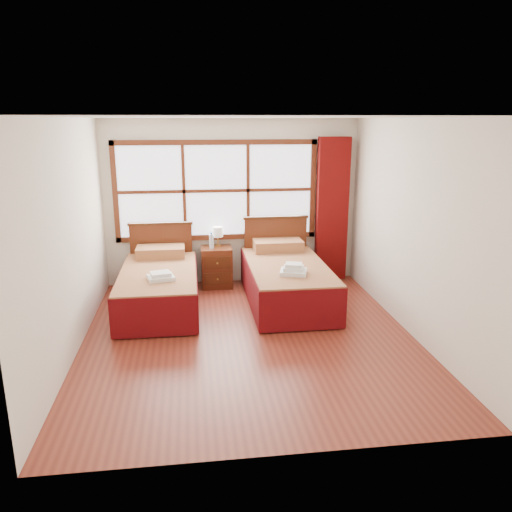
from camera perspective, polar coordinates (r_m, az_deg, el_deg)
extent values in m
plane|color=maroon|center=(6.19, -0.80, -9.24)|extent=(4.50, 4.50, 0.00)
plane|color=white|center=(5.63, -0.90, 15.59)|extent=(4.50, 4.50, 0.00)
plane|color=silver|center=(7.97, -2.74, 6.11)|extent=(4.00, 0.00, 4.00)
plane|color=silver|center=(5.89, -20.56, 1.86)|extent=(0.00, 4.50, 4.50)
plane|color=silver|center=(6.32, 17.50, 2.98)|extent=(0.00, 4.50, 4.50)
cube|color=white|center=(7.90, -4.57, 7.46)|extent=(3.00, 0.02, 1.40)
cube|color=#532412|center=(8.01, -4.45, 2.19)|extent=(3.16, 0.06, 0.08)
cube|color=#532412|center=(7.81, -4.68, 12.83)|extent=(3.16, 0.06, 0.08)
cube|color=#532412|center=(7.95, -15.80, 6.99)|extent=(0.08, 0.06, 1.56)
cube|color=#532412|center=(8.10, 6.48, 7.61)|extent=(0.08, 0.06, 1.56)
cube|color=#532412|center=(7.87, -8.23, 7.32)|extent=(0.05, 0.05, 1.40)
cube|color=#532412|center=(7.92, -0.91, 7.53)|extent=(0.05, 0.05, 1.40)
cube|color=#532412|center=(7.88, -4.56, 7.44)|extent=(3.00, 0.05, 0.05)
cube|color=#610A09|center=(8.15, 8.69, 5.23)|extent=(0.50, 0.16, 2.30)
cube|color=#3E1E0C|center=(7.16, -10.96, -4.74)|extent=(0.92, 1.84, 0.30)
cube|color=maroon|center=(7.07, -11.07, -2.65)|extent=(1.03, 2.04, 0.25)
cube|color=#600A0D|center=(7.17, -15.13, -3.91)|extent=(0.03, 2.04, 0.51)
cube|color=#600A0D|center=(7.10, -6.85, -3.66)|extent=(0.03, 2.04, 0.51)
cube|color=#600A0D|center=(6.17, -11.53, -6.87)|extent=(1.03, 0.03, 0.51)
cube|color=maroon|center=(7.73, -10.85, 0.49)|extent=(0.72, 0.42, 0.16)
cube|color=#532412|center=(8.02, -10.70, 0.07)|extent=(0.96, 0.06, 1.00)
cube|color=#3E1E0C|center=(7.90, -10.88, 3.65)|extent=(1.00, 0.08, 0.04)
cube|color=#3E1E0C|center=(7.27, 3.53, -4.12)|extent=(0.97, 1.94, 0.32)
cube|color=maroon|center=(7.18, 3.57, -1.93)|extent=(1.09, 2.15, 0.26)
cube|color=#600A0D|center=(7.14, -0.74, -3.33)|extent=(0.03, 2.15, 0.54)
cube|color=#600A0D|center=(7.34, 7.71, -2.94)|extent=(0.03, 2.15, 0.54)
cube|color=#600A0D|center=(6.24, 5.42, -6.22)|extent=(1.09, 0.03, 0.54)
cube|color=maroon|center=(7.86, 2.51, 1.24)|extent=(0.76, 0.44, 0.17)
cube|color=#532412|center=(8.11, 2.22, 0.70)|extent=(1.01, 0.06, 1.05)
cube|color=#3E1E0C|center=(7.99, 2.26, 4.43)|extent=(1.05, 0.08, 0.04)
cube|color=#532412|center=(7.93, -4.52, -1.25)|extent=(0.48, 0.42, 0.64)
cube|color=#3E1E0C|center=(7.75, -4.41, -2.62)|extent=(0.42, 0.02, 0.19)
cube|color=#3E1E0C|center=(7.68, -4.45, -0.81)|extent=(0.42, 0.02, 0.19)
sphere|color=olive|center=(7.74, -4.40, -2.66)|extent=(0.03, 0.03, 0.03)
sphere|color=olive|center=(7.66, -4.44, -0.85)|extent=(0.03, 0.03, 0.03)
cube|color=white|center=(6.65, -10.83, -2.43)|extent=(0.39, 0.36, 0.05)
cube|color=white|center=(6.63, -10.85, -2.03)|extent=(0.29, 0.27, 0.05)
cube|color=white|center=(6.68, 4.31, -1.84)|extent=(0.42, 0.39, 0.05)
cube|color=white|center=(6.67, 4.31, -1.41)|extent=(0.31, 0.29, 0.05)
cube|color=white|center=(6.65, 4.32, -1.03)|extent=(0.26, 0.24, 0.04)
cylinder|color=#B8833B|center=(7.93, -4.36, 1.21)|extent=(0.10, 0.10, 0.02)
cylinder|color=#B8833B|center=(7.91, -4.37, 1.74)|extent=(0.02, 0.02, 0.13)
cylinder|color=white|center=(7.88, -4.39, 2.78)|extent=(0.16, 0.16, 0.16)
cylinder|color=silver|center=(7.77, -5.11, 1.68)|extent=(0.07, 0.07, 0.22)
cylinder|color=blue|center=(7.74, -5.13, 2.60)|extent=(0.03, 0.03, 0.03)
cylinder|color=silver|center=(7.80, -5.15, 1.63)|extent=(0.06, 0.06, 0.20)
cylinder|color=blue|center=(7.77, -5.17, 2.44)|extent=(0.03, 0.03, 0.03)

